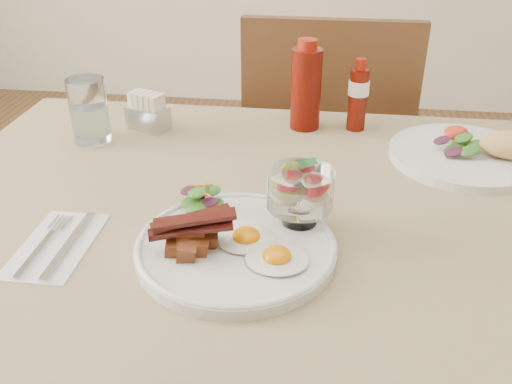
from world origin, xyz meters
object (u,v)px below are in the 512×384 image
object	(u,v)px
chair_far	(325,160)
hot_sauce_bottle	(358,96)
sugar_caddy	(148,113)
main_plate	(236,248)
ketchup_bottle	(306,87)
water_glass	(90,114)
fruit_cup	(301,189)
table	(318,261)
second_plate	(476,152)

from	to	relation	value
chair_far	hot_sauce_bottle	size ratio (longest dim) A/B	6.31
sugar_caddy	main_plate	bearing A→B (deg)	-36.82
ketchup_bottle	water_glass	distance (m)	0.43
water_glass	fruit_cup	bearing A→B (deg)	-32.67
table	main_plate	size ratio (longest dim) A/B	4.75
main_plate	ketchup_bottle	size ratio (longest dim) A/B	1.53
sugar_caddy	table	bearing A→B (deg)	-16.98
ketchup_bottle	main_plate	bearing A→B (deg)	-98.24
chair_far	main_plate	size ratio (longest dim) A/B	3.32
table	fruit_cup	xyz separation A→B (m)	(-0.03, -0.05, 0.16)
main_plate	ketchup_bottle	xyz separation A→B (m)	(0.07, 0.46, 0.08)
hot_sauce_bottle	table	bearing A→B (deg)	-99.36
main_plate	fruit_cup	size ratio (longest dim) A/B	2.86
main_plate	sugar_caddy	xyz separation A→B (m)	(-0.25, 0.41, 0.03)
main_plate	ketchup_bottle	world-z (taller)	ketchup_bottle
main_plate	table	bearing A→B (deg)	45.76
main_plate	fruit_cup	bearing A→B (deg)	39.76
main_plate	hot_sauce_bottle	size ratio (longest dim) A/B	1.90
fruit_cup	table	bearing A→B (deg)	56.94
table	fruit_cup	world-z (taller)	fruit_cup
chair_far	fruit_cup	size ratio (longest dim) A/B	9.50
table	fruit_cup	bearing A→B (deg)	-123.06
table	hot_sauce_bottle	size ratio (longest dim) A/B	9.03
chair_far	sugar_caddy	distance (m)	0.58
fruit_cup	chair_far	bearing A→B (deg)	87.45
second_plate	hot_sauce_bottle	world-z (taller)	hot_sauce_bottle
chair_far	fruit_cup	world-z (taller)	chair_far
chair_far	sugar_caddy	xyz separation A→B (m)	(-0.37, -0.37, 0.26)
chair_far	hot_sauce_bottle	bearing A→B (deg)	-79.53
chair_far	second_plate	bearing A→B (deg)	-57.87
second_plate	ketchup_bottle	size ratio (longest dim) A/B	1.60
chair_far	hot_sauce_bottle	world-z (taller)	chair_far
sugar_caddy	water_glass	size ratio (longest dim) A/B	0.77
second_plate	water_glass	size ratio (longest dim) A/B	2.35
second_plate	sugar_caddy	size ratio (longest dim) A/B	3.05
table	sugar_caddy	world-z (taller)	sugar_caddy
water_glass	table	bearing A→B (deg)	-26.15
hot_sauce_bottle	main_plate	bearing A→B (deg)	-110.20
hot_sauce_bottle	sugar_caddy	distance (m)	0.43
chair_far	second_plate	distance (m)	0.57
fruit_cup	water_glass	size ratio (longest dim) A/B	0.79
table	ketchup_bottle	bearing A→B (deg)	97.76
chair_far	hot_sauce_bottle	distance (m)	0.44
table	water_glass	xyz separation A→B (m)	(-0.46, 0.23, 0.14)
water_glass	sugar_caddy	bearing A→B (deg)	36.10
table	main_plate	xyz separation A→B (m)	(-0.11, -0.12, 0.10)
chair_far	sugar_caddy	world-z (taller)	chair_far
fruit_cup	water_glass	distance (m)	0.51
table	second_plate	size ratio (longest dim) A/B	4.55
chair_far	ketchup_bottle	distance (m)	0.45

